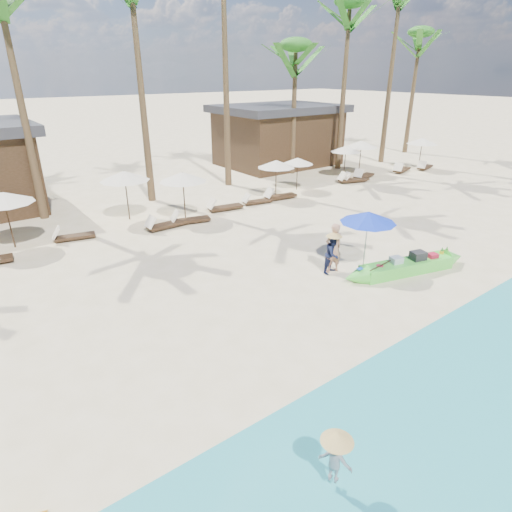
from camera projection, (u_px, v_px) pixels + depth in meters
ground at (288, 322)px, 12.20m from camera, size 240.00×240.00×0.00m
wet_sand_strip at (452, 430)px, 8.53m from camera, size 240.00×4.50×0.01m
green_canoe at (407, 266)px, 15.11m from camera, size 5.60×1.82×0.73m
tourist at (333, 248)px, 14.93m from camera, size 0.73×0.56×1.81m
vendor_green at (333, 254)px, 14.94m from camera, size 0.80×0.68×1.43m
vendor_yellow at (335, 459)px, 7.14m from camera, size 0.56×0.69×0.93m
blue_umbrella at (368, 217)px, 14.88m from camera, size 1.96×1.96×2.11m
resort_parasol_4 at (3, 198)px, 16.55m from camera, size 2.23×2.23×2.30m
resort_parasol_5 at (124, 176)px, 19.77m from camera, size 2.28×2.28×2.35m
lounger_5_left at (72, 236)px, 18.03m from camera, size 1.75×0.86×0.57m
resort_parasol_6 at (183, 177)px, 19.87m from camera, size 2.21×2.21×2.28m
lounger_6_left at (164, 224)px, 19.30m from camera, size 1.89×0.63×0.64m
lounger_6_right at (189, 219)px, 19.99m from camera, size 1.90×1.01×0.62m
resort_parasol_7 at (276, 164)px, 23.32m from camera, size 2.05×2.05×2.12m
lounger_7_left at (223, 207)px, 21.81m from camera, size 1.92×0.85×0.63m
lounger_7_right at (256, 201)px, 22.88m from camera, size 1.70×0.79×0.56m
resort_parasol_8 at (298, 161)px, 25.05m from camera, size 1.85×1.85×1.91m
lounger_8_left at (279, 196)px, 23.69m from camera, size 1.96×0.82×0.64m
resort_parasol_9 at (346, 149)px, 28.13m from camera, size 1.99×1.99×2.05m
lounger_9_left at (351, 179)px, 27.24m from camera, size 1.98×1.15×0.64m
lounger_9_right at (354, 179)px, 27.44m from camera, size 1.84×1.00×0.60m
resort_parasol_10 at (361, 144)px, 28.73m from camera, size 2.21×2.21×2.27m
lounger_10_left at (363, 175)px, 28.25m from camera, size 2.00×0.98×0.65m
lounger_10_right at (401, 169)px, 30.03m from camera, size 2.03×1.09×0.66m
resort_parasol_11 at (422, 141)px, 30.32m from camera, size 2.14×2.14×2.21m
lounger_11_left at (425, 167)px, 30.88m from camera, size 1.89×0.96×0.61m
palm_3 at (3, 18)px, 17.41m from camera, size 2.08×2.08×10.52m
palm_4 at (133, 4)px, 19.90m from camera, size 2.08×2.08×11.70m
palm_6 at (295, 62)px, 27.10m from camera, size 2.08×2.08×8.51m
palm_7 at (348, 30)px, 27.75m from camera, size 2.08×2.08×11.08m
palm_8 at (398, 14)px, 29.49m from camera, size 2.08×2.08×12.70m
palm_9 at (418, 50)px, 34.25m from camera, size 2.08×2.08×9.82m
pavilion_east at (278, 135)px, 31.86m from camera, size 8.80×6.60×4.30m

